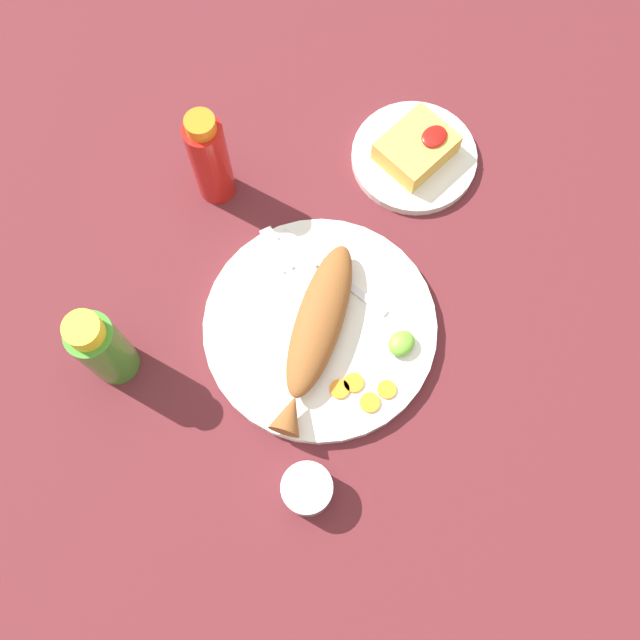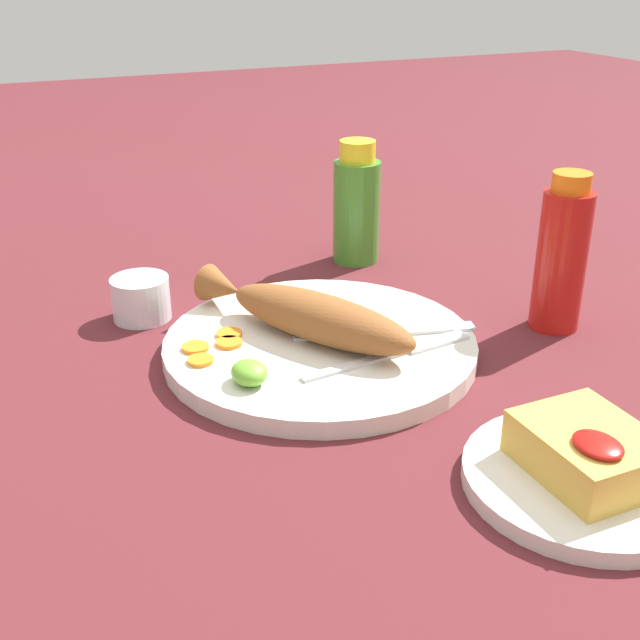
# 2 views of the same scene
# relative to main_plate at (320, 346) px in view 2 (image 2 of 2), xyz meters

# --- Properties ---
(ground_plane) EXTENTS (4.00, 4.00, 0.00)m
(ground_plane) POSITION_rel_main_plate_xyz_m (0.00, 0.00, -0.01)
(ground_plane) COLOR #561E23
(main_plate) EXTENTS (0.31, 0.31, 0.02)m
(main_plate) POSITION_rel_main_plate_xyz_m (0.00, 0.00, 0.00)
(main_plate) COLOR silver
(main_plate) RESTS_ON ground_plane
(fried_fish) EXTENTS (0.25, 0.17, 0.05)m
(fried_fish) POSITION_rel_main_plate_xyz_m (-0.01, -0.01, 0.03)
(fried_fish) COLOR brown
(fried_fish) RESTS_ON main_plate
(fork_near) EXTENTS (0.06, 0.18, 0.00)m
(fork_near) POSITION_rel_main_plate_xyz_m (0.02, 0.08, 0.01)
(fork_near) COLOR silver
(fork_near) RESTS_ON main_plate
(fork_far) EXTENTS (0.03, 0.19, 0.00)m
(fork_far) POSITION_rel_main_plate_xyz_m (0.06, 0.05, 0.01)
(fork_far) COLOR silver
(fork_far) RESTS_ON main_plate
(carrot_slice_near) EXTENTS (0.03, 0.03, 0.00)m
(carrot_slice_near) POSITION_rel_main_plate_xyz_m (-0.04, -0.08, 0.01)
(carrot_slice_near) COLOR orange
(carrot_slice_near) RESTS_ON main_plate
(carrot_slice_mid) EXTENTS (0.03, 0.03, 0.00)m
(carrot_slice_mid) POSITION_rel_main_plate_xyz_m (-0.02, -0.09, 0.01)
(carrot_slice_mid) COLOR orange
(carrot_slice_mid) RESTS_ON main_plate
(carrot_slice_far) EXTENTS (0.03, 0.03, 0.00)m
(carrot_slice_far) POSITION_rel_main_plate_xyz_m (-0.03, -0.12, 0.01)
(carrot_slice_far) COLOR orange
(carrot_slice_far) RESTS_ON main_plate
(carrot_slice_extra) EXTENTS (0.02, 0.02, 0.00)m
(carrot_slice_extra) POSITION_rel_main_plate_xyz_m (0.00, -0.12, 0.01)
(carrot_slice_extra) COLOR orange
(carrot_slice_extra) RESTS_ON main_plate
(lime_wedge_main) EXTENTS (0.04, 0.03, 0.02)m
(lime_wedge_main) POSITION_rel_main_plate_xyz_m (0.06, -0.09, 0.02)
(lime_wedge_main) COLOR #6BB233
(lime_wedge_main) RESTS_ON main_plate
(hot_sauce_bottle_red) EXTENTS (0.05, 0.05, 0.17)m
(hot_sauce_bottle_red) POSITION_rel_main_plate_xyz_m (0.04, 0.26, 0.07)
(hot_sauce_bottle_red) COLOR #B21914
(hot_sauce_bottle_red) RESTS_ON ground_plane
(hot_sauce_bottle_green) EXTENTS (0.06, 0.06, 0.16)m
(hot_sauce_bottle_green) POSITION_rel_main_plate_xyz_m (-0.23, 0.15, 0.06)
(hot_sauce_bottle_green) COLOR #3D8428
(hot_sauce_bottle_green) RESTS_ON ground_plane
(salt_cup) EXTENTS (0.06, 0.06, 0.05)m
(salt_cup) POSITION_rel_main_plate_xyz_m (-0.16, -0.14, 0.01)
(salt_cup) COLOR silver
(salt_cup) RESTS_ON ground_plane
(side_plate_fries) EXTENTS (0.18, 0.18, 0.01)m
(side_plate_fries) POSITION_rel_main_plate_xyz_m (0.28, 0.09, -0.00)
(side_plate_fries) COLOR silver
(side_plate_fries) RESTS_ON ground_plane
(fries_pile) EXTENTS (0.10, 0.08, 0.04)m
(fries_pile) POSITION_rel_main_plate_xyz_m (0.28, 0.09, 0.02)
(fries_pile) COLOR gold
(fries_pile) RESTS_ON side_plate_fries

